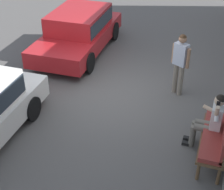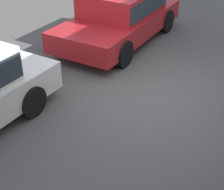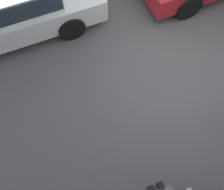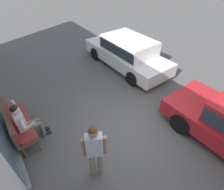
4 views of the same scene
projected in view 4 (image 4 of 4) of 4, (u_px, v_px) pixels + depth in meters
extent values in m
plane|color=#565451|center=(133.00, 128.00, 5.50)|extent=(60.00, 60.00, 0.00)
cube|color=gray|center=(12.00, 136.00, 5.04)|extent=(3.60, 0.12, 0.10)
cylinder|color=brown|center=(11.00, 117.00, 5.58)|extent=(0.07, 0.07, 0.43)
cylinder|color=brown|center=(24.00, 152.00, 4.60)|extent=(0.07, 0.07, 0.43)
cylinder|color=brown|center=(24.00, 112.00, 5.75)|extent=(0.07, 0.07, 0.43)
cylinder|color=brown|center=(39.00, 145.00, 4.77)|extent=(0.07, 0.07, 0.43)
cube|color=brown|center=(21.00, 124.00, 5.02)|extent=(1.72, 0.55, 0.06)
cube|color=maroon|center=(20.00, 122.00, 4.97)|extent=(1.66, 0.49, 0.10)
cube|color=brown|center=(8.00, 121.00, 4.72)|extent=(1.72, 0.07, 0.55)
cube|color=maroon|center=(11.00, 120.00, 4.75)|extent=(1.66, 0.06, 0.47)
cylinder|color=#6B665B|center=(31.00, 123.00, 4.96)|extent=(0.15, 0.42, 0.15)
cylinder|color=#6B665B|center=(41.00, 126.00, 5.23)|extent=(0.12, 0.12, 0.54)
cube|color=black|center=(45.00, 129.00, 5.41)|extent=(0.10, 0.24, 0.07)
cylinder|color=#6B665B|center=(33.00, 127.00, 4.85)|extent=(0.15, 0.42, 0.15)
cylinder|color=#6B665B|center=(43.00, 129.00, 5.11)|extent=(0.12, 0.12, 0.54)
cube|color=black|center=(47.00, 133.00, 5.30)|extent=(0.10, 0.24, 0.07)
cube|color=#6B665B|center=(24.00, 128.00, 4.81)|extent=(0.34, 0.24, 0.14)
cube|color=silver|center=(20.00, 121.00, 4.63)|extent=(0.38, 0.22, 0.56)
sphere|color=beige|center=(15.00, 110.00, 4.36)|extent=(0.22, 0.22, 0.22)
sphere|color=black|center=(14.00, 109.00, 4.34)|extent=(0.20, 0.20, 0.20)
cylinder|color=silver|center=(22.00, 124.00, 4.42)|extent=(0.20, 0.10, 0.28)
cylinder|color=beige|center=(31.00, 125.00, 4.54)|extent=(0.08, 0.27, 0.17)
cylinder|color=silver|center=(16.00, 111.00, 4.67)|extent=(0.25, 0.10, 0.22)
cylinder|color=beige|center=(14.00, 104.00, 4.60)|extent=(0.16, 0.08, 0.25)
cube|color=black|center=(15.00, 107.00, 4.47)|extent=(0.02, 0.07, 0.15)
cylinder|color=black|center=(180.00, 124.00, 5.21)|extent=(0.65, 0.20, 0.64)
cylinder|color=black|center=(211.00, 101.00, 6.02)|extent=(0.65, 0.20, 0.64)
cube|color=white|center=(126.00, 56.00, 8.17)|extent=(4.51, 1.81, 0.55)
cube|color=white|center=(129.00, 45.00, 7.69)|extent=(2.36, 1.56, 0.63)
cube|color=#28333D|center=(129.00, 45.00, 7.69)|extent=(2.31, 1.59, 0.44)
cylinder|color=black|center=(95.00, 54.00, 8.78)|extent=(0.61, 0.19, 0.61)
cylinder|color=black|center=(120.00, 46.00, 9.53)|extent=(0.61, 0.19, 0.61)
cylinder|color=black|center=(132.00, 79.00, 7.07)|extent=(0.61, 0.19, 0.61)
cylinder|color=black|center=(159.00, 66.00, 7.82)|extent=(0.61, 0.19, 0.61)
cylinder|color=gray|center=(93.00, 164.00, 4.11)|extent=(0.13, 0.13, 0.88)
cylinder|color=gray|center=(100.00, 163.00, 4.13)|extent=(0.13, 0.13, 0.88)
cube|color=silver|center=(94.00, 145.00, 3.65)|extent=(0.34, 0.41, 0.60)
cylinder|color=#A37556|center=(83.00, 148.00, 3.65)|extent=(0.09, 0.09, 0.54)
cylinder|color=#A37556|center=(105.00, 145.00, 3.70)|extent=(0.09, 0.09, 0.54)
sphere|color=#A37556|center=(93.00, 132.00, 3.37)|extent=(0.21, 0.21, 0.21)
sphere|color=#4C331E|center=(93.00, 131.00, 3.35)|extent=(0.19, 0.19, 0.19)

